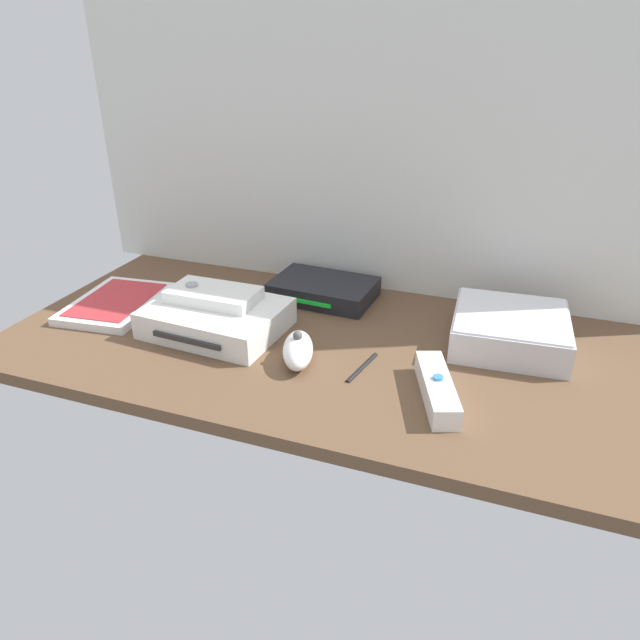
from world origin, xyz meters
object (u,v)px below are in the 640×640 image
object	(u,v)px
remote_nunchuk	(298,350)
game_console	(216,318)
game_case	(117,303)
remote_wand	(437,388)
network_router	(323,290)
mini_computer	(510,330)
remote_classic_pad	(212,296)
stylus_pen	(362,366)

from	to	relation	value
remote_nunchuk	game_console	bearing A→B (deg)	143.85
game_case	remote_wand	bearing A→B (deg)	-15.05
game_case	network_router	distance (cm)	36.67
game_console	mini_computer	world-z (taller)	mini_computer
game_console	mini_computer	xyz separation A→B (cm)	(44.80, 11.25, 0.44)
game_case	remote_nunchuk	bearing A→B (deg)	-16.32
remote_nunchuk	remote_wand	bearing A→B (deg)	-26.12
game_case	remote_classic_pad	world-z (taller)	remote_classic_pad
remote_nunchuk	remote_classic_pad	world-z (taller)	remote_classic_pad
mini_computer	network_router	xyz separation A→B (cm)	(-32.84, 6.60, -0.94)
game_console	remote_nunchuk	size ratio (longest dim) A/B	2.02
network_router	remote_classic_pad	world-z (taller)	remote_classic_pad
game_case	stylus_pen	distance (cm)	46.82
mini_computer	remote_wand	distance (cm)	20.12
mini_computer	remote_classic_pad	bearing A→B (deg)	-167.84
mini_computer	network_router	size ratio (longest dim) A/B	0.96
network_router	remote_wand	bearing A→B (deg)	-41.79
game_case	remote_classic_pad	size ratio (longest dim) A/B	1.41
game_console	remote_nunchuk	xyz separation A→B (cm)	(16.15, -4.83, -0.16)
network_router	remote_classic_pad	bearing A→B (deg)	-125.19
game_case	remote_wand	distance (cm)	58.65
mini_computer	stylus_pen	size ratio (longest dim) A/B	2.00
game_case	stylus_pen	xyz separation A→B (cm)	(46.54, -5.10, -0.41)
game_case	remote_wand	world-z (taller)	remote_wand
game_console	stylus_pen	distance (cm)	25.80
remote_wand	stylus_pen	xyz separation A→B (cm)	(-11.40, 3.96, -1.16)
game_case	network_router	bearing A→B (deg)	19.75
game_case	remote_nunchuk	distance (cm)	37.78
remote_classic_pad	mini_computer	bearing A→B (deg)	12.25
game_console	network_router	bearing A→B (deg)	60.00
network_router	stylus_pen	size ratio (longest dim) A/B	2.07
remote_nunchuk	remote_classic_pad	bearing A→B (deg)	140.90
remote_wand	mini_computer	bearing A→B (deg)	46.92
stylus_pen	mini_computer	bearing A→B (deg)	37.01
game_console	remote_wand	xyz separation A→B (cm)	(36.93, -7.23, -0.69)
game_console	game_case	xyz separation A→B (cm)	(-21.01, 1.83, -1.44)
network_router	remote_wand	size ratio (longest dim) A/B	1.23
game_console	stylus_pen	xyz separation A→B (cm)	(25.53, -3.27, -1.85)
remote_wand	remote_classic_pad	world-z (taller)	remote_classic_pad
mini_computer	remote_nunchuk	world-z (taller)	mini_computer
remote_nunchuk	stylus_pen	bearing A→B (deg)	-10.09
game_case	mini_computer	bearing A→B (deg)	1.99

